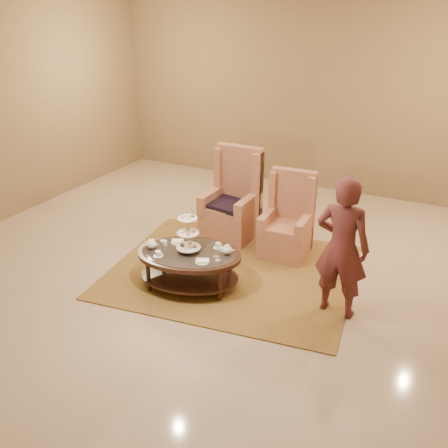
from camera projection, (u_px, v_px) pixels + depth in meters
The scene contains 8 objects.
ground at pixel (213, 275), 6.69m from camera, with size 8.00×8.00×0.00m, color tan.
ceiling at pixel (213, 275), 6.69m from camera, with size 8.00×8.00×0.02m, color beige.
wall_back at pixel (313, 96), 9.23m from camera, with size 8.00×0.04×3.50m, color olive.
rug at pixel (232, 271), 6.76m from camera, with size 3.46×3.00×0.02m.
tea_table at pixel (189, 258), 6.25m from camera, with size 1.50×1.19×1.11m.
armchair_left at pixel (233, 207), 7.64m from camera, with size 0.76×0.78×1.38m.
armchair_right at pixel (288, 227), 7.13m from camera, with size 0.68×0.70×1.21m.
person at pixel (342, 248), 5.56m from camera, with size 0.63×0.43×1.69m.
Camera 1 is at (2.76, -5.13, 3.36)m, focal length 40.00 mm.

